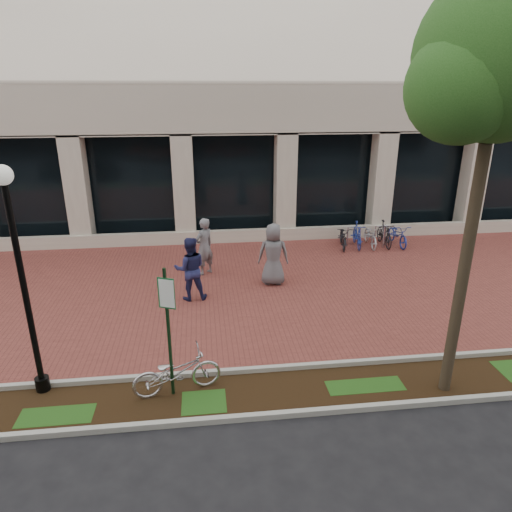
{
  "coord_description": "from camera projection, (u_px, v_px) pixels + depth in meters",
  "views": [
    {
      "loc": [
        -1.32,
        -12.88,
        5.82
      ],
      "look_at": [
        0.14,
        -0.8,
        1.32
      ],
      "focal_mm": 32.0,
      "sensor_mm": 36.0,
      "label": 1
    }
  ],
  "objects": [
    {
      "name": "bollard",
      "position": [
        384.0,
        236.0,
        17.53
      ],
      "size": [
        0.12,
        0.12,
        0.92
      ],
      "color": "#B2B2B7",
      "rests_on": "ground"
    },
    {
      "name": "lamppost",
      "position": [
        21.0,
        273.0,
        8.45
      ],
      "size": [
        0.36,
        0.36,
        4.6
      ],
      "color": "black",
      "rests_on": "ground"
    },
    {
      "name": "pedestrian_left",
      "position": [
        204.0,
        247.0,
        14.87
      ],
      "size": [
        0.83,
        0.8,
        1.91
      ],
      "primitive_type": "imported",
      "rotation": [
        0.0,
        0.0,
        3.84
      ],
      "color": "slate",
      "rests_on": "ground"
    },
    {
      "name": "planting_strip",
      "position": [
        275.0,
        392.0,
        9.27
      ],
      "size": [
        40.0,
        1.5,
        0.01
      ],
      "primitive_type": "cube",
      "color": "black",
      "rests_on": "ground"
    },
    {
      "name": "street_tree",
      "position": [
        500.0,
        68.0,
        7.3
      ],
      "size": [
        3.29,
        2.74,
        7.68
      ],
      "color": "#403524",
      "rests_on": "ground"
    },
    {
      "name": "curb_plaza_side",
      "position": [
        270.0,
        369.0,
        9.95
      ],
      "size": [
        40.0,
        0.12,
        0.12
      ],
      "primitive_type": "cube",
      "color": "#ABABA1",
      "rests_on": "ground"
    },
    {
      "name": "parking_sign",
      "position": [
        168.0,
        319.0,
        8.62
      ],
      "size": [
        0.34,
        0.07,
        2.75
      ],
      "rotation": [
        0.0,
        0.0,
        -0.4
      ],
      "color": "#123219",
      "rests_on": "ground"
    },
    {
      "name": "locked_bicycle",
      "position": [
        177.0,
        372.0,
        9.14
      ],
      "size": [
        1.88,
        1.0,
        0.94
      ],
      "primitive_type": "imported",
      "rotation": [
        0.0,
        0.0,
        1.79
      ],
      "color": "silver",
      "rests_on": "ground"
    },
    {
      "name": "pedestrian_right",
      "position": [
        273.0,
        254.0,
        14.11
      ],
      "size": [
        1.03,
        0.74,
        1.96
      ],
      "primitive_type": "imported",
      "rotation": [
        0.0,
        0.0,
        3.02
      ],
      "color": "#5E5E62",
      "rests_on": "ground"
    },
    {
      "name": "brick_plaza",
      "position": [
        248.0,
        287.0,
        14.16
      ],
      "size": [
        40.0,
        9.0,
        0.01
      ],
      "primitive_type": "cube",
      "color": "brown",
      "rests_on": "ground"
    },
    {
      "name": "ground",
      "position": [
        248.0,
        287.0,
        14.16
      ],
      "size": [
        120.0,
        120.0,
        0.0
      ],
      "primitive_type": "plane",
      "color": "black",
      "rests_on": "ground"
    },
    {
      "name": "bike_rack_cluster",
      "position": [
        371.0,
        235.0,
        17.69
      ],
      "size": [
        2.94,
        1.73,
        0.96
      ],
      "rotation": [
        0.0,
        0.0,
        -0.09
      ],
      "color": "black",
      "rests_on": "ground"
    },
    {
      "name": "curb_street_side",
      "position": [
        282.0,
        415.0,
        8.56
      ],
      "size": [
        40.0,
        0.12,
        0.12
      ],
      "primitive_type": "cube",
      "color": "#ABABA1",
      "rests_on": "ground"
    },
    {
      "name": "pedestrian_mid",
      "position": [
        190.0,
        269.0,
        13.08
      ],
      "size": [
        0.96,
        0.78,
        1.88
      ],
      "primitive_type": "imported",
      "rotation": [
        0.0,
        0.0,
        3.21
      ],
      "color": "navy",
      "rests_on": "ground"
    }
  ]
}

